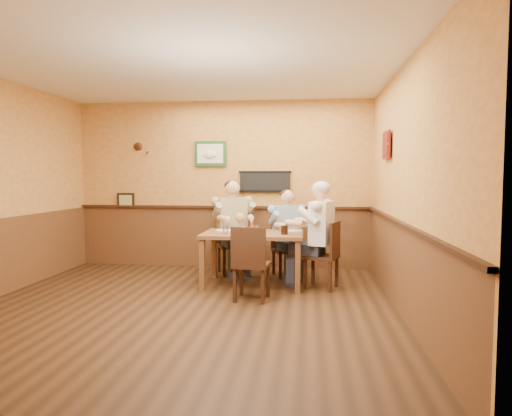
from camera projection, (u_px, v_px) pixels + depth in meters
The scene contains 17 objects.
room at pixel (197, 164), 5.39m from camera, with size 5.02×5.03×2.81m.
dining_table at pixel (253, 239), 6.41m from camera, with size 1.40×0.90×0.75m.
chair_back_left at pixel (232, 244), 7.21m from camera, with size 0.43×0.43×0.93m, color #381F11, non-canonical shape.
chair_back_right at pixel (287, 249), 7.02m from camera, with size 0.39×0.39×0.84m, color #381F11, non-canonical shape.
chair_right_end at pixel (321, 255), 6.26m from camera, with size 0.43×0.43×0.92m, color #381F11, non-canonical shape.
chair_near_side at pixel (252, 263), 5.67m from camera, with size 0.43×0.43×0.93m, color #381F11, non-canonical shape.
diner_tan_shirt at pixel (232, 232), 7.19m from camera, with size 0.61×0.61×1.33m, color tan, non-canonical shape.
diner_blue_polo at pixel (287, 237), 7.01m from camera, with size 0.55×0.55×1.20m, color #81A3C2, non-canonical shape.
diner_white_elder at pixel (321, 241), 6.24m from camera, with size 0.61×0.61×1.32m, color white, non-canonical shape.
water_glass_left at pixel (225, 230), 6.26m from camera, with size 0.08×0.08×0.11m, color silver.
water_glass_mid at pixel (256, 230), 6.18m from camera, with size 0.09×0.09×0.13m, color white.
cola_tumbler at pixel (284, 230), 6.20m from camera, with size 0.09×0.09×0.12m, color black.
hot_sauce_bottle at pixel (252, 227), 6.35m from camera, with size 0.04×0.04×0.18m, color #B13112.
salt_shaker at pixel (244, 230), 6.39m from camera, with size 0.03×0.03×0.08m, color white.
pepper_shaker at pixel (242, 230), 6.35m from camera, with size 0.03×0.03×0.08m, color black.
plate_far_left at pixel (223, 230), 6.62m from camera, with size 0.22×0.22×0.01m, color white.
plate_far_right at pixel (295, 231), 6.58m from camera, with size 0.21×0.21×0.01m, color white.
Camera 1 is at (1.44, -5.13, 1.54)m, focal length 32.00 mm.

